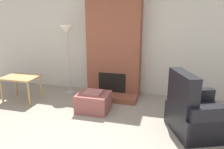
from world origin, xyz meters
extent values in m
cube|color=beige|center=(0.00, 2.84, 1.30)|extent=(7.26, 0.06, 2.60)
cube|color=brown|center=(0.00, 2.60, 1.30)|extent=(1.26, 0.42, 2.60)
cube|color=brown|center=(0.00, 2.19, 0.06)|extent=(1.26, 0.39, 0.13)
cube|color=black|center=(0.00, 2.39, 0.36)|extent=(0.66, 0.02, 0.46)
cube|color=#8C4C47|center=(-0.16, 1.54, 0.19)|extent=(0.64, 0.57, 0.38)
cube|color=#A56660|center=(-0.16, 1.54, 0.41)|extent=(0.35, 0.31, 0.05)
cube|color=black|center=(1.86, 1.23, 0.21)|extent=(1.20, 1.20, 0.42)
cube|color=black|center=(1.53, 1.09, 0.53)|extent=(0.47, 0.77, 1.06)
cube|color=black|center=(2.00, 0.88, 0.31)|extent=(0.83, 0.46, 0.63)
cube|color=black|center=(1.72, 1.58, 0.31)|extent=(0.83, 0.46, 0.63)
cube|color=tan|center=(-1.95, 1.65, 0.55)|extent=(0.78, 0.57, 0.04)
cylinder|color=tan|center=(-2.30, 1.41, 0.27)|extent=(0.04, 0.04, 0.53)
cylinder|color=tan|center=(-1.60, 1.41, 0.27)|extent=(0.04, 0.04, 0.53)
cylinder|color=tan|center=(-2.30, 1.90, 0.27)|extent=(0.04, 0.04, 0.53)
cylinder|color=tan|center=(-1.60, 1.90, 0.27)|extent=(0.04, 0.04, 0.53)
cylinder|color=#ADADB2|center=(-1.11, 2.42, 0.01)|extent=(0.20, 0.20, 0.02)
cylinder|color=#ADADB2|center=(-1.11, 2.42, 0.75)|extent=(0.03, 0.03, 1.47)
cone|color=silver|center=(-1.11, 2.42, 1.58)|extent=(0.35, 0.35, 0.19)
camera|label=1|loc=(1.28, -2.39, 1.95)|focal=35.00mm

